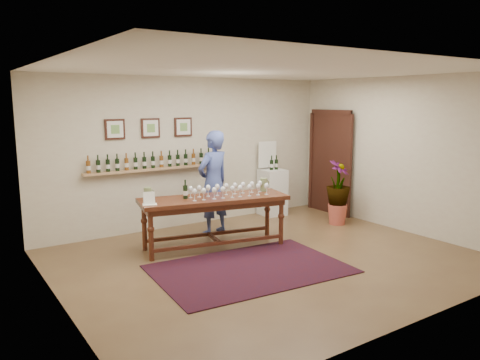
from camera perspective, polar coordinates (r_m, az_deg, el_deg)
ground at (r=7.17m, az=3.62°, el=-9.60°), size 6.00×6.00×0.00m
room_shell at (r=9.63m, az=6.95°, el=2.15°), size 6.00×6.00×6.00m
rug at (r=6.74m, az=1.23°, el=-10.77°), size 2.79×1.98×0.01m
tasting_table at (r=7.53m, az=-3.21°, el=-3.01°), size 2.47×1.23×0.84m
table_glasses at (r=7.54m, az=-1.37°, el=-1.23°), size 1.46×0.57×0.20m
table_bottles at (r=7.42m, az=-6.81°, el=-1.08°), size 0.29×0.17×0.30m
pitcher_left at (r=7.27m, az=-11.17°, el=-1.75°), size 0.16×0.16×0.22m
pitcher_right at (r=7.96m, az=2.91°, el=-0.57°), size 0.17×0.17×0.22m
menu_card at (r=7.07m, az=-11.02°, el=-2.18°), size 0.25×0.21×0.19m
display_pedestal at (r=9.78m, az=3.96°, el=-1.50°), size 0.50×0.50×0.96m
pedestal_bottles at (r=9.66m, az=4.16°, el=2.03°), size 0.27×0.08×0.26m
info_sign at (r=9.79m, az=3.35°, el=3.13°), size 0.44×0.04×0.60m
potted_plant at (r=9.16m, az=11.86°, el=-1.50°), size 0.76×0.76×1.07m
person at (r=8.28m, az=-3.27°, el=-0.35°), size 0.76×0.59×1.85m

